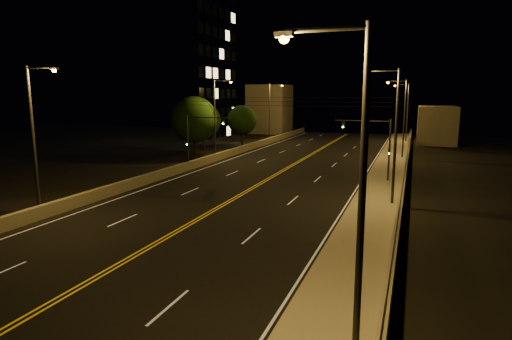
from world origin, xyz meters
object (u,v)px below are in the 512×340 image
(building_tower, at_px, (154,65))
(tree_2, at_px, (242,120))
(streetlight_2, at_px, (402,114))
(streetlight_4, at_px, (36,133))
(streetlight_1, at_px, (392,129))
(traffic_signal_right, at_px, (378,143))
(traffic_signal_left, at_px, (196,136))
(streetlight_0, at_px, (352,188))
(tree_1, at_px, (204,121))
(streetlight_6, at_px, (271,109))
(streetlight_5, at_px, (217,115))
(tree_0, at_px, (194,120))
(streetlight_3, at_px, (406,109))

(building_tower, bearing_deg, tree_2, 3.14)
(streetlight_2, bearing_deg, tree_2, 163.19)
(streetlight_4, bearing_deg, building_tower, 113.94)
(streetlight_1, relative_size, traffic_signal_right, 1.67)
(tree_2, bearing_deg, traffic_signal_left, -79.72)
(streetlight_0, xyz_separation_m, traffic_signal_right, (-1.56, 29.15, -1.90))
(traffic_signal_right, relative_size, building_tower, 0.22)
(traffic_signal_left, distance_m, tree_2, 23.90)
(streetlight_2, relative_size, building_tower, 0.37)
(tree_1, xyz_separation_m, tree_2, (2.98, 7.57, -0.24))
(streetlight_4, distance_m, streetlight_6, 48.31)
(streetlight_5, xyz_separation_m, tree_0, (-3.15, 0.03, -0.68))
(streetlight_3, relative_size, tree_0, 1.25)
(tree_0, height_order, tree_2, tree_0)
(streetlight_0, relative_size, streetlight_3, 1.00)
(streetlight_0, height_order, tree_1, streetlight_0)
(streetlight_0, height_order, building_tower, building_tower)
(streetlight_1, bearing_deg, streetlight_2, 90.00)
(streetlight_6, relative_size, tree_2, 1.54)
(streetlight_3, height_order, traffic_signal_left, streetlight_3)
(streetlight_5, distance_m, building_tower, 25.11)
(streetlight_5, relative_size, building_tower, 0.37)
(streetlight_6, bearing_deg, tree_1, -115.31)
(streetlight_3, distance_m, streetlight_4, 59.24)
(streetlight_4, height_order, streetlight_5, same)
(streetlight_2, xyz_separation_m, streetlight_4, (-21.48, -35.58, 0.00))
(streetlight_5, xyz_separation_m, traffic_signal_right, (19.92, -7.58, -1.90))
(streetlight_0, relative_size, streetlight_4, 1.00)
(tree_0, bearing_deg, streetlight_0, -56.17)
(streetlight_6, bearing_deg, building_tower, -161.76)
(streetlight_0, bearing_deg, tree_1, 121.44)
(traffic_signal_right, height_order, tree_2, tree_2)
(streetlight_0, xyz_separation_m, streetlight_2, (0.00, 45.23, 0.00))
(streetlight_6, bearing_deg, tree_2, -120.32)
(streetlight_2, distance_m, tree_0, 26.06)
(streetlight_1, relative_size, streetlight_5, 1.00)
(tree_1, bearing_deg, streetlight_0, -58.56)
(streetlight_5, height_order, building_tower, building_tower)
(streetlight_2, bearing_deg, streetlight_3, 90.00)
(traffic_signal_left, relative_size, tree_0, 0.75)
(streetlight_6, xyz_separation_m, tree_0, (-3.15, -21.21, -0.68))
(streetlight_4, xyz_separation_m, tree_0, (-3.15, 27.10, -0.68))
(traffic_signal_right, distance_m, tree_2, 32.91)
(tree_2, bearing_deg, building_tower, -176.86)
(traffic_signal_left, distance_m, building_tower, 31.51)
(streetlight_5, relative_size, traffic_signal_left, 1.67)
(streetlight_2, height_order, traffic_signal_right, streetlight_2)
(traffic_signal_right, distance_m, building_tower, 45.72)
(streetlight_4, height_order, traffic_signal_right, streetlight_4)
(traffic_signal_left, xyz_separation_m, tree_2, (-4.26, 23.51, 0.29))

